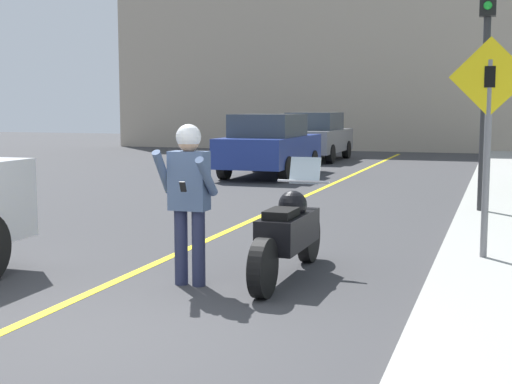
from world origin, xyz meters
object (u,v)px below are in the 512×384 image
(parked_car_grey, at_px, (316,136))
(person_biker, at_px, (189,188))
(parked_car_blue, at_px, (270,145))
(traffic_light, at_px, (487,45))
(motorcycle, at_px, (289,233))
(crossing_sign, at_px, (488,126))

(parked_car_grey, bearing_deg, person_biker, -79.89)
(parked_car_blue, bearing_deg, traffic_light, -45.95)
(motorcycle, bearing_deg, parked_car_blue, 108.99)
(person_biker, distance_m, traffic_light, 6.70)
(motorcycle, relative_size, traffic_light, 0.59)
(parked_car_grey, bearing_deg, motorcycle, -76.65)
(traffic_light, height_order, parked_car_blue, traffic_light)
(person_biker, bearing_deg, crossing_sign, 33.07)
(crossing_sign, xyz_separation_m, parked_car_blue, (-5.79, 9.78, -0.79))
(traffic_light, bearing_deg, parked_car_blue, 134.05)
(motorcycle, relative_size, parked_car_blue, 0.56)
(person_biker, bearing_deg, parked_car_grey, 100.11)
(traffic_light, xyz_separation_m, parked_car_grey, (-5.90, 11.85, -2.02))
(person_biker, xyz_separation_m, traffic_light, (2.75, 5.82, 1.85))
(motorcycle, relative_size, person_biker, 1.38)
(parked_car_blue, bearing_deg, person_biker, -76.05)
(crossing_sign, relative_size, traffic_light, 0.64)
(crossing_sign, height_order, parked_car_blue, crossing_sign)
(traffic_light, distance_m, parked_car_blue, 8.37)
(crossing_sign, bearing_deg, parked_car_blue, 120.65)
(parked_car_blue, distance_m, parked_car_grey, 6.02)
(motorcycle, height_order, parked_car_grey, parked_car_grey)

